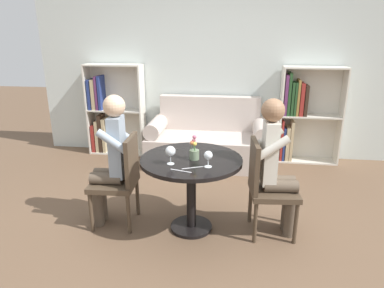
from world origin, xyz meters
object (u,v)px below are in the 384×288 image
Objects in this scene: couch at (208,142)px; person_left at (110,159)px; chair_left at (121,177)px; person_right at (277,165)px; bookshelf_left at (110,112)px; wine_glass_left at (170,151)px; flower_vase at (194,151)px; chair_right at (266,184)px; bookshelf_right at (301,115)px; wine_glass_right at (208,156)px.

person_left is (-0.77, -1.76, 0.37)m from couch.
person_right is at bearing 88.39° from chair_left.
chair_left is 1.46m from person_right.
bookshelf_left is at bearing 170.03° from couch.
wine_glass_left is at bearing 71.94° from person_left.
wine_glass_left is 0.71× the size of flower_vase.
person_right is at bearing -86.31° from chair_right.
person_left is at bearing -88.06° from chair_left.
person_right is (-0.53, -1.99, -0.01)m from bookshelf_right.
bookshelf_right is at bearing 56.37° from wine_glass_left.
wine_glass_left is at bearing 97.04° from person_right.
person_left is (-1.45, -0.02, 0.18)m from chair_right.
wine_glass_left is 0.24m from flower_vase.
wine_glass_left is (-0.93, -0.20, 0.16)m from person_right.
couch is 1.92m from person_right.
bookshelf_right is at bearing 62.95° from wine_glass_right.
person_left reaches higher than wine_glass_right.
person_left is 0.65m from wine_glass_left.
person_right is 0.66m from wine_glass_right.
bookshelf_right reaches higher than wine_glass_left.
chair_left is 0.70× the size of person_left.
bookshelf_right is at bearing -22.55° from chair_right.
chair_right is (2.22, -2.01, -0.14)m from bookshelf_left.
bookshelf_left is 3.00m from chair_right.
wine_glass_left is at bearing 97.38° from chair_right.
wine_glass_left is at bearing -123.63° from bookshelf_right.
bookshelf_right is 1.06× the size of person_left.
flower_vase is (1.57, -2.06, 0.17)m from bookshelf_left.
wine_glass_right is (-0.51, -0.21, 0.33)m from chair_right.
person_left reaches higher than chair_left.
wine_glass_right is at bearing -49.71° from flower_vase.
wine_glass_right is at bearing -4.05° from wine_glass_left.
chair_right is at bearing -42.10° from bookshelf_left.
flower_vase is (0.80, -0.02, 0.12)m from person_left.
bookshelf_left reaches higher than couch.
bookshelf_right reaches higher than couch.
bookshelf_right is 2.90m from person_left.
person_left is 0.97m from wine_glass_right.
person_right is 9.01× the size of wine_glass_right.
couch is 2.01m from wine_glass_left.
person_left is at bearing -135.59° from bookshelf_right.
couch is at bearing -9.97° from bookshelf_left.
bookshelf_right is at bearing 58.21° from flower_vase.
chair_left is 0.65m from wine_glass_left.
person_right reaches higher than chair_right.
couch reaches higher than wine_glass_right.
flower_vase is at bearing -121.79° from bookshelf_right.
person_left is 0.81m from flower_vase.
chair_right is 5.53× the size of wine_glass_left.
wine_glass_right is (0.33, -0.02, -0.02)m from wine_glass_left.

